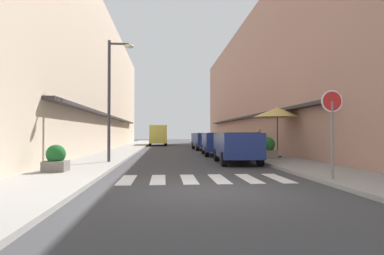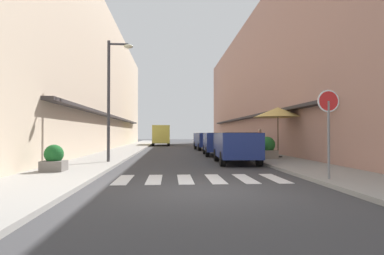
{
  "view_description": "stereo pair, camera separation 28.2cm",
  "coord_description": "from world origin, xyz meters",
  "px_view_note": "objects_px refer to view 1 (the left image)",
  "views": [
    {
      "loc": [
        -1.23,
        -8.22,
        1.43
      ],
      "look_at": [
        0.23,
        9.39,
        1.74
      ],
      "focal_mm": 31.01,
      "sensor_mm": 36.0,
      "label": 1
    },
    {
      "loc": [
        -0.94,
        -8.24,
        1.43
      ],
      "look_at": [
        0.23,
        9.39,
        1.74
      ],
      "focal_mm": 31.01,
      "sensor_mm": 36.0,
      "label": 2
    }
  ],
  "objects_px": {
    "parked_car_near": "(237,144)",
    "street_lamp": "(113,88)",
    "parked_car_mid": "(217,141)",
    "cafe_umbrella": "(277,112)",
    "pedestrian_walking_near": "(259,142)",
    "round_street_sign": "(332,111)",
    "delivery_van": "(158,134)",
    "parked_car_far": "(204,139)",
    "planter_midblock": "(267,148)",
    "planter_corner": "(56,159)"
  },
  "relations": [
    {
      "from": "parked_car_near",
      "to": "street_lamp",
      "type": "relative_size",
      "value": 0.74
    },
    {
      "from": "parked_car_mid",
      "to": "cafe_umbrella",
      "type": "distance_m",
      "value": 4.66
    },
    {
      "from": "parked_car_near",
      "to": "cafe_umbrella",
      "type": "bearing_deg",
      "value": 41.17
    },
    {
      "from": "parked_car_near",
      "to": "pedestrian_walking_near",
      "type": "bearing_deg",
      "value": 60.65
    },
    {
      "from": "parked_car_near",
      "to": "round_street_sign",
      "type": "height_order",
      "value": "round_street_sign"
    },
    {
      "from": "delivery_van",
      "to": "round_street_sign",
      "type": "distance_m",
      "value": 30.73
    },
    {
      "from": "parked_car_far",
      "to": "pedestrian_walking_near",
      "type": "bearing_deg",
      "value": -75.96
    },
    {
      "from": "round_street_sign",
      "to": "cafe_umbrella",
      "type": "bearing_deg",
      "value": 80.8
    },
    {
      "from": "pedestrian_walking_near",
      "to": "delivery_van",
      "type": "bearing_deg",
      "value": 63.97
    },
    {
      "from": "parked_car_near",
      "to": "street_lamp",
      "type": "xyz_separation_m",
      "value": [
        -5.8,
        0.14,
        2.63
      ]
    },
    {
      "from": "parked_car_near",
      "to": "delivery_van",
      "type": "relative_size",
      "value": 0.76
    },
    {
      "from": "parked_car_near",
      "to": "round_street_sign",
      "type": "bearing_deg",
      "value": -77.08
    },
    {
      "from": "parked_car_near",
      "to": "street_lamp",
      "type": "distance_m",
      "value": 6.37
    },
    {
      "from": "parked_car_mid",
      "to": "round_street_sign",
      "type": "relative_size",
      "value": 1.74
    },
    {
      "from": "planter_midblock",
      "to": "pedestrian_walking_near",
      "type": "bearing_deg",
      "value": 84.55
    },
    {
      "from": "delivery_van",
      "to": "street_lamp",
      "type": "height_order",
      "value": "street_lamp"
    },
    {
      "from": "delivery_van",
      "to": "planter_corner",
      "type": "distance_m",
      "value": 27.79
    },
    {
      "from": "round_street_sign",
      "to": "pedestrian_walking_near",
      "type": "height_order",
      "value": "round_street_sign"
    },
    {
      "from": "cafe_umbrella",
      "to": "round_street_sign",
      "type": "bearing_deg",
      "value": -99.2
    },
    {
      "from": "parked_car_near",
      "to": "cafe_umbrella",
      "type": "height_order",
      "value": "cafe_umbrella"
    },
    {
      "from": "delivery_van",
      "to": "planter_corner",
      "type": "xyz_separation_m",
      "value": [
        -2.95,
        -27.61,
        -0.87
      ]
    },
    {
      "from": "street_lamp",
      "to": "parked_car_near",
      "type": "bearing_deg",
      "value": -1.4
    },
    {
      "from": "parked_car_far",
      "to": "cafe_umbrella",
      "type": "height_order",
      "value": "cafe_umbrella"
    },
    {
      "from": "delivery_van",
      "to": "cafe_umbrella",
      "type": "height_order",
      "value": "cafe_umbrella"
    },
    {
      "from": "street_lamp",
      "to": "pedestrian_walking_near",
      "type": "height_order",
      "value": "street_lamp"
    },
    {
      "from": "pedestrian_walking_near",
      "to": "street_lamp",
      "type": "bearing_deg",
      "value": 161.52
    },
    {
      "from": "parked_car_mid",
      "to": "delivery_van",
      "type": "xyz_separation_m",
      "value": [
        -4.2,
        18.18,
        0.48
      ]
    },
    {
      "from": "street_lamp",
      "to": "cafe_umbrella",
      "type": "relative_size",
      "value": 2.04
    },
    {
      "from": "planter_corner",
      "to": "pedestrian_walking_near",
      "type": "distance_m",
      "value": 12.06
    },
    {
      "from": "round_street_sign",
      "to": "pedestrian_walking_near",
      "type": "bearing_deg",
      "value": 85.64
    },
    {
      "from": "street_lamp",
      "to": "pedestrian_walking_near",
      "type": "distance_m",
      "value": 9.23
    },
    {
      "from": "delivery_van",
      "to": "street_lamp",
      "type": "distance_m",
      "value": 23.97
    },
    {
      "from": "planter_midblock",
      "to": "parked_car_far",
      "type": "bearing_deg",
      "value": 100.2
    },
    {
      "from": "planter_midblock",
      "to": "parked_car_near",
      "type": "bearing_deg",
      "value": -139.9
    },
    {
      "from": "parked_car_far",
      "to": "round_street_sign",
      "type": "bearing_deg",
      "value": -85.69
    },
    {
      "from": "delivery_van",
      "to": "pedestrian_walking_near",
      "type": "bearing_deg",
      "value": -72.26
    },
    {
      "from": "parked_car_near",
      "to": "planter_corner",
      "type": "distance_m",
      "value": 8.04
    },
    {
      "from": "delivery_van",
      "to": "planter_midblock",
      "type": "bearing_deg",
      "value": -74.46
    },
    {
      "from": "delivery_van",
      "to": "planter_corner",
      "type": "bearing_deg",
      "value": -96.1
    },
    {
      "from": "parked_car_mid",
      "to": "delivery_van",
      "type": "height_order",
      "value": "delivery_van"
    },
    {
      "from": "delivery_van",
      "to": "pedestrian_walking_near",
      "type": "height_order",
      "value": "delivery_van"
    },
    {
      "from": "cafe_umbrella",
      "to": "planter_corner",
      "type": "height_order",
      "value": "cafe_umbrella"
    },
    {
      "from": "pedestrian_walking_near",
      "to": "parked_car_near",
      "type": "bearing_deg",
      "value": -163.12
    },
    {
      "from": "cafe_umbrella",
      "to": "planter_midblock",
      "type": "distance_m",
      "value": 2.28
    },
    {
      "from": "parked_car_near",
      "to": "planter_corner",
      "type": "relative_size",
      "value": 4.51
    },
    {
      "from": "parked_car_far",
      "to": "cafe_umbrella",
      "type": "xyz_separation_m",
      "value": [
        2.85,
        -10.27,
        1.67
      ]
    },
    {
      "from": "round_street_sign",
      "to": "planter_corner",
      "type": "distance_m",
      "value": 9.1
    },
    {
      "from": "parked_car_far",
      "to": "delivery_van",
      "type": "relative_size",
      "value": 0.81
    },
    {
      "from": "parked_car_near",
      "to": "parked_car_mid",
      "type": "relative_size",
      "value": 0.93
    },
    {
      "from": "planter_corner",
      "to": "street_lamp",
      "type": "bearing_deg",
      "value": 70.37
    }
  ]
}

